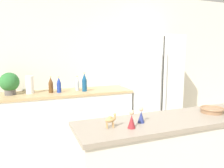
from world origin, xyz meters
TOP-DOWN VIEW (x-y plane):
  - wall_back at (0.00, 2.73)m, footprint 8.00×0.06m
  - back_counter at (-0.46, 2.40)m, footprint 2.00×0.63m
  - refrigerator at (1.01, 2.32)m, footprint 0.86×0.75m
  - bar_counter at (0.14, 0.50)m, footprint 1.77×0.49m
  - potted_plant at (-1.28, 2.43)m, footprint 0.27×0.27m
  - paper_towel_roll at (-1.01, 2.44)m, footprint 0.12×0.12m
  - back_bottle_0 at (-0.60, 2.36)m, footprint 0.07×0.07m
  - back_bottle_1 at (-0.20, 2.32)m, footprint 0.08×0.08m
  - back_bottle_2 at (-0.30, 2.42)m, footprint 0.06×0.06m
  - back_bottle_3 at (-0.71, 2.39)m, footprint 0.07×0.07m
  - fruit_bowl at (0.58, 0.52)m, footprint 0.22×0.22m
  - camel_figurine at (-0.47, 0.48)m, footprint 0.09×0.04m
  - wise_man_figurine_blue at (-0.19, 0.51)m, footprint 0.06×0.06m
  - wise_man_figurine_crimson at (-0.32, 0.42)m, footprint 0.06×0.06m

SIDE VIEW (x-z plane):
  - back_counter at x=-0.46m, z-range 0.00..0.89m
  - bar_counter at x=0.14m, z-range 0.00..0.95m
  - refrigerator at x=1.01m, z-range 0.00..1.79m
  - fruit_bowl at x=0.58m, z-range 0.95..1.00m
  - back_bottle_2 at x=-0.30m, z-range 0.89..1.12m
  - wise_man_figurine_blue at x=-0.19m, z-range 0.94..1.07m
  - back_bottle_0 at x=-0.60m, z-range 0.89..1.13m
  - back_bottle_3 at x=-0.71m, z-range 0.89..1.13m
  - wise_man_figurine_crimson at x=-0.32m, z-range 0.94..1.08m
  - camel_figurine at x=-0.47m, z-range 0.96..1.07m
  - paper_towel_roll at x=-1.01m, z-range 0.89..1.16m
  - back_bottle_1 at x=-0.20m, z-range 0.89..1.18m
  - potted_plant at x=-1.28m, z-range 0.91..1.23m
  - wall_back at x=0.00m, z-range 0.00..2.55m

